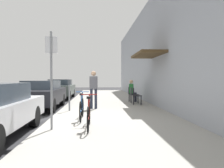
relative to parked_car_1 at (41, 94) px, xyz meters
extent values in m
plane|color=#2D2D30|center=(1.10, -2.84, -0.73)|extent=(60.00, 60.00, 0.00)
cube|color=#9E9B93|center=(3.35, -0.84, -0.67)|extent=(4.50, 32.00, 0.12)
cube|color=#999EA8|center=(5.75, -0.84, 2.21)|extent=(0.30, 32.00, 5.87)
cube|color=#4C381E|center=(5.05, -0.83, 1.87)|extent=(1.10, 2.80, 0.12)
cylinder|color=black|center=(0.79, -4.14, -0.41)|extent=(0.22, 0.64, 0.64)
cube|color=black|center=(0.00, -0.03, -0.08)|extent=(1.80, 4.40, 0.65)
cube|color=#333D47|center=(0.00, 0.12, 0.45)|extent=(1.48, 2.11, 0.41)
cylinder|color=black|center=(0.79, 1.34, -0.41)|extent=(0.22, 0.64, 0.64)
cylinder|color=black|center=(-0.79, 1.34, -0.41)|extent=(0.22, 0.64, 0.64)
cylinder|color=black|center=(0.79, -1.39, -0.41)|extent=(0.22, 0.64, 0.64)
cylinder|color=black|center=(-0.79, -1.39, -0.41)|extent=(0.22, 0.64, 0.64)
cube|color=#47514C|center=(0.00, 5.67, -0.07)|extent=(1.80, 4.40, 0.67)
cube|color=#333D47|center=(0.00, 5.82, 0.48)|extent=(1.48, 2.11, 0.43)
cylinder|color=black|center=(0.79, 7.04, -0.41)|extent=(0.22, 0.64, 0.64)
cylinder|color=black|center=(-0.79, 7.04, -0.41)|extent=(0.22, 0.64, 0.64)
cylinder|color=black|center=(0.79, 4.31, -0.41)|extent=(0.22, 0.64, 0.64)
cylinder|color=black|center=(-0.79, 4.31, -0.41)|extent=(0.22, 0.64, 0.64)
cylinder|color=slate|center=(1.55, -1.62, -0.06)|extent=(0.07, 0.07, 1.10)
cube|color=#383D42|center=(1.55, -1.62, 0.60)|extent=(0.12, 0.10, 0.22)
cylinder|color=gray|center=(1.50, -5.07, 0.69)|extent=(0.06, 0.06, 2.60)
cube|color=white|center=(1.50, -5.05, 1.64)|extent=(0.32, 0.02, 0.44)
torus|color=black|center=(2.48, -4.43, -0.28)|extent=(0.04, 0.66, 0.66)
torus|color=black|center=(2.48, -5.48, -0.28)|extent=(0.04, 0.66, 0.66)
cylinder|color=maroon|center=(2.48, -4.96, -0.28)|extent=(0.04, 1.05, 0.04)
cylinder|color=maroon|center=(2.48, -5.11, -0.03)|extent=(0.04, 0.04, 0.50)
cube|color=black|center=(2.48, -5.11, 0.24)|extent=(0.10, 0.20, 0.06)
cylinder|color=maroon|center=(2.48, -4.48, 0.00)|extent=(0.03, 0.03, 0.56)
cylinder|color=maroon|center=(2.48, -4.48, 0.28)|extent=(0.46, 0.03, 0.03)
torus|color=black|center=(2.20, -3.12, -0.28)|extent=(0.04, 0.66, 0.66)
torus|color=black|center=(2.20, -4.17, -0.28)|extent=(0.04, 0.66, 0.66)
cylinder|color=#1E4C8C|center=(2.20, -3.65, -0.28)|extent=(0.04, 1.05, 0.04)
cylinder|color=#1E4C8C|center=(2.20, -3.80, -0.03)|extent=(0.04, 0.04, 0.50)
cube|color=black|center=(2.20, -3.80, 0.24)|extent=(0.10, 0.20, 0.06)
cylinder|color=#1E4C8C|center=(2.20, -3.17, 0.00)|extent=(0.03, 0.03, 0.56)
cylinder|color=#1E4C8C|center=(2.20, -3.17, 0.28)|extent=(0.46, 0.03, 0.03)
cylinder|color=black|center=(5.05, 0.51, -0.38)|extent=(0.04, 0.04, 0.45)
cylinder|color=black|center=(4.95, 0.14, -0.38)|extent=(0.04, 0.04, 0.45)
cylinder|color=black|center=(4.68, 0.60, -0.38)|extent=(0.04, 0.04, 0.45)
cylinder|color=black|center=(4.58, 0.23, -0.38)|extent=(0.04, 0.04, 0.45)
cube|color=black|center=(4.81, 0.37, -0.14)|extent=(0.54, 0.54, 0.03)
cube|color=black|center=(4.62, 0.42, 0.06)|extent=(0.14, 0.43, 0.40)
cylinder|color=black|center=(5.01, 1.37, -0.38)|extent=(0.04, 0.04, 0.45)
cylinder|color=black|center=(5.00, 0.99, -0.38)|extent=(0.04, 0.04, 0.45)
cylinder|color=black|center=(4.63, 1.37, -0.38)|extent=(0.04, 0.04, 0.45)
cylinder|color=black|center=(4.62, 0.99, -0.38)|extent=(0.04, 0.04, 0.45)
cube|color=black|center=(4.81, 1.18, -0.14)|extent=(0.44, 0.44, 0.03)
cube|color=black|center=(4.61, 1.18, 0.06)|extent=(0.03, 0.44, 0.40)
cylinder|color=black|center=(5.05, 2.06, -0.38)|extent=(0.04, 0.04, 0.45)
cylinder|color=black|center=(4.94, 1.69, -0.38)|extent=(0.04, 0.04, 0.45)
cylinder|color=black|center=(4.69, 2.17, -0.38)|extent=(0.04, 0.04, 0.45)
cylinder|color=black|center=(4.58, 1.80, -0.38)|extent=(0.04, 0.04, 0.45)
cube|color=black|center=(4.81, 1.93, -0.14)|extent=(0.55, 0.55, 0.03)
cube|color=black|center=(4.62, 1.99, 0.06)|extent=(0.15, 0.43, 0.40)
cylinder|color=#232838|center=(5.02, 1.97, -0.37)|extent=(0.11, 0.11, 0.47)
cylinder|color=#232838|center=(4.89, 2.01, -0.14)|extent=(0.38, 0.24, 0.14)
cylinder|color=#232838|center=(4.96, 1.78, -0.37)|extent=(0.11, 0.11, 0.47)
cylinder|color=#232838|center=(4.83, 1.82, -0.14)|extent=(0.38, 0.24, 0.14)
cube|color=#267233|center=(4.74, 1.95, 0.16)|extent=(0.31, 0.41, 0.56)
sphere|color=tan|center=(4.74, 1.95, 0.57)|extent=(0.22, 0.22, 0.22)
cylinder|color=#232838|center=(2.46, -1.03, -0.16)|extent=(0.12, 0.12, 0.90)
cylinder|color=#232838|center=(2.66, -1.03, -0.16)|extent=(0.12, 0.12, 0.90)
cube|color=#595960|center=(2.56, -1.03, 0.57)|extent=(0.36, 0.22, 0.56)
sphere|color=tan|center=(2.56, -1.03, 0.98)|extent=(0.22, 0.22, 0.22)
camera|label=1|loc=(2.70, -11.06, 0.74)|focal=35.68mm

